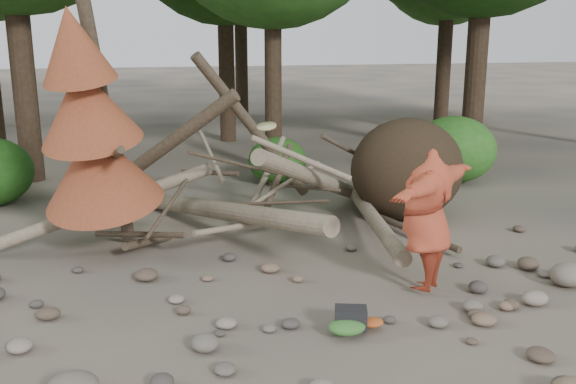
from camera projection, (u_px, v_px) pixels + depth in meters
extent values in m
plane|color=#514C44|center=(348.00, 328.00, 7.97)|extent=(120.00, 120.00, 0.00)
ellipsoid|color=#332619|center=(407.00, 169.00, 12.36)|extent=(2.20, 1.87, 1.98)
cylinder|color=gray|center=(226.00, 211.00, 11.10)|extent=(2.61, 5.11, 1.08)
cylinder|color=gray|center=(319.00, 180.00, 11.89)|extent=(3.18, 3.71, 1.90)
cylinder|color=brown|center=(152.00, 156.00, 11.48)|extent=(3.08, 1.91, 2.49)
cylinder|color=gray|center=(372.00, 216.00, 11.54)|extent=(1.13, 4.98, 0.43)
cylinder|color=brown|center=(254.00, 129.00, 11.99)|extent=(2.39, 1.03, 2.89)
cylinder|color=gray|center=(107.00, 205.00, 10.91)|extent=(3.71, 0.86, 1.20)
cylinder|color=#4C3F30|center=(139.00, 234.00, 10.65)|extent=(1.52, 1.70, 0.49)
cylinder|color=gray|center=(285.00, 184.00, 11.97)|extent=(1.57, 0.85, 0.69)
cylinder|color=#4C3F30|center=(358.00, 155.00, 12.70)|extent=(1.92, 1.25, 1.10)
cylinder|color=gray|center=(210.00, 153.00, 11.30)|extent=(0.37, 1.42, 0.85)
cylinder|color=#4C3F30|center=(409.00, 229.00, 11.44)|extent=(0.79, 2.54, 0.12)
cylinder|color=gray|center=(243.00, 226.00, 10.61)|extent=(1.78, 1.11, 0.29)
cylinder|color=#4C3F30|center=(106.00, 119.00, 10.38)|extent=(0.67, 1.13, 4.35)
cone|color=brown|center=(98.00, 165.00, 10.22)|extent=(2.06, 2.13, 1.86)
cone|color=brown|center=(86.00, 104.00, 9.75)|extent=(1.71, 1.78, 1.65)
cone|color=brown|center=(73.00, 44.00, 9.34)|extent=(1.23, 1.30, 1.41)
cylinder|color=#38281C|center=(273.00, 31.00, 16.00)|extent=(0.44, 0.44, 7.14)
cylinder|color=#38281C|center=(225.00, 8.00, 20.44)|extent=(0.52, 0.52, 8.54)
cylinder|color=#38281C|center=(446.00, 16.00, 21.77)|extent=(0.50, 0.50, 8.12)
cylinder|color=#38281C|center=(241.00, 11.00, 26.69)|extent=(0.54, 0.54, 8.75)
cylinder|color=#38281C|center=(444.00, 23.00, 28.32)|extent=(0.46, 0.46, 7.84)
ellipsoid|color=#28601B|center=(277.00, 161.00, 15.37)|extent=(1.40, 1.40, 1.12)
ellipsoid|color=#327123|center=(454.00, 149.00, 15.48)|extent=(2.00, 2.00, 1.60)
imported|color=#AE4027|center=(427.00, 220.00, 8.76)|extent=(2.27, 2.12, 1.99)
cylinder|color=tan|center=(267.00, 126.00, 8.14)|extent=(0.27, 0.27, 0.11)
cube|color=black|center=(351.00, 322.00, 7.83)|extent=(0.45, 0.36, 0.26)
ellipsoid|color=#386F2C|center=(347.00, 331.00, 7.71)|extent=(0.46, 0.38, 0.17)
ellipsoid|color=#B34F1E|center=(372.00, 326.00, 7.90)|extent=(0.28, 0.23, 0.10)
ellipsoid|color=gray|center=(569.00, 275.00, 9.25)|extent=(0.56, 0.50, 0.33)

